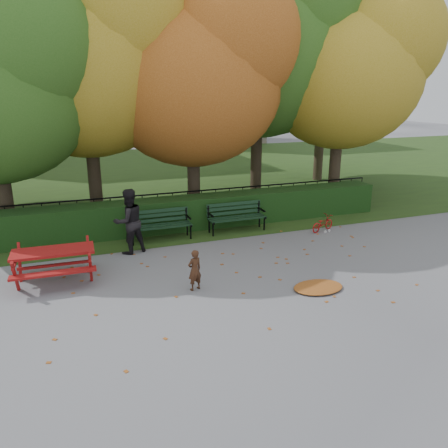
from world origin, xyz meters
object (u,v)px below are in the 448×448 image
object	(u,v)px
tree_e	(354,66)
tree_d	(271,40)
tree_b	(96,51)
tree_g	(333,64)
picnic_table	(54,257)
bench_right	(236,215)
adult	(129,221)
bench_left	(160,222)
child	(195,270)
tree_c	(203,71)
bicycle	(323,223)

from	to	relation	value
tree_e	tree_d	bearing A→B (deg)	151.09
tree_b	tree_g	distance (m)	11.19
tree_d	picnic_table	bearing A→B (deg)	-145.23
bench_right	adult	size ratio (longest dim) A/B	1.02
tree_e	bench_right	xyz separation A→B (m)	(-5.42, -2.07, -4.56)
adult	tree_e	bearing A→B (deg)	178.82
tree_e	adult	distance (m)	10.18
bench_left	child	xyz separation A→B (m)	(-0.03, -3.63, -0.06)
tree_b	picnic_table	xyz separation A→B (m)	(-1.76, -5.13, -4.81)
picnic_table	adult	bearing A→B (deg)	35.66
bench_right	adult	bearing A→B (deg)	-166.72
child	tree_c	bearing A→B (deg)	-127.98
picnic_table	child	bearing A→B (deg)	-26.64
child	bicycle	size ratio (longest dim) A/B	0.97
tree_d	child	world-z (taller)	tree_d
tree_b	bench_left	world-z (taller)	tree_b
child	bicycle	world-z (taller)	child
bench_right	picnic_table	size ratio (longest dim) A/B	0.99
tree_b	adult	distance (m)	5.94
tree_g	bicycle	distance (m)	9.90
tree_d	bench_left	world-z (taller)	tree_d
tree_c	child	size ratio (longest dim) A/B	8.65
tree_d	tree_e	world-z (taller)	tree_d
tree_d	child	distance (m)	10.43
tree_c	bench_right	world-z (taller)	tree_c
bench_left	bench_right	bearing A→B (deg)	0.00
tree_b	child	xyz separation A→B (m)	(1.11, -6.67, -4.94)
bench_left	tree_g	bearing A→B (deg)	32.17
tree_b	bicycle	size ratio (longest dim) A/B	9.19
tree_b	tree_g	size ratio (longest dim) A/B	1.03
picnic_table	bicycle	distance (m)	7.90
picnic_table	bench_left	bearing A→B (deg)	37.43
tree_e	picnic_table	xyz separation A→B (m)	(-10.72, -4.15, -4.49)
tree_e	bench_right	world-z (taller)	tree_e
tree_e	bench_right	distance (m)	7.38
tree_e	child	xyz separation A→B (m)	(-7.86, -5.70, -4.62)
tree_b	bench_left	bearing A→B (deg)	-69.42
tree_d	tree_g	bearing A→B (deg)	29.61
tree_c	adult	distance (m)	5.89
tree_b	bench_right	xyz separation A→B (m)	(3.54, -3.04, -4.88)
child	adult	world-z (taller)	adult
tree_e	bicycle	distance (m)	6.41
tree_e	bench_right	size ratio (longest dim) A/B	4.53
tree_c	bench_left	bearing A→B (deg)	-133.36
tree_d	tree_e	bearing A→B (deg)	-28.91
bench_left	adult	size ratio (longest dim) A/B	1.02
child	bicycle	bearing A→B (deg)	-169.65
bench_left	bicycle	bearing A→B (deg)	-11.29
tree_g	picnic_table	size ratio (longest dim) A/B	4.69
tree_g	bench_left	xyz separation A→B (m)	(-9.63, -6.06, -4.85)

